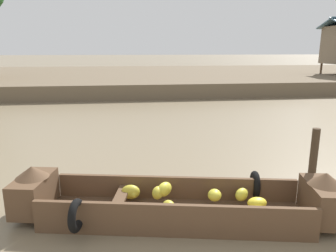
% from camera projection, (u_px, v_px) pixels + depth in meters
% --- Properties ---
extents(ground_plane, '(300.00, 300.00, 0.00)m').
position_uv_depth(ground_plane, '(172.00, 131.00, 11.43)').
color(ground_plane, '#7A6B51').
extents(riverbank_strip, '(160.00, 20.00, 0.89)m').
position_uv_depth(riverbank_strip, '(145.00, 77.00, 27.64)').
color(riverbank_strip, brown).
rests_on(riverbank_strip, ground).
extents(banana_boat, '(5.49, 1.98, 0.90)m').
position_uv_depth(banana_boat, '(175.00, 202.00, 5.44)').
color(banana_boat, brown).
rests_on(banana_boat, ground).
extents(mooring_post, '(0.14, 0.14, 1.45)m').
position_uv_depth(mooring_post, '(313.00, 166.00, 5.95)').
color(mooring_post, '#423323').
rests_on(mooring_post, ground).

